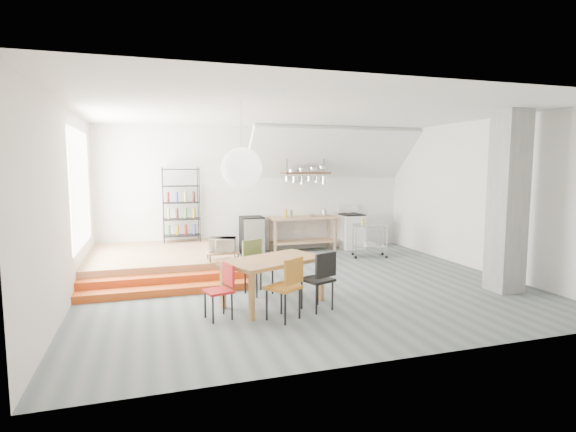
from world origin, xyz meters
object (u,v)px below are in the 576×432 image
object	(u,v)px
dining_table	(273,264)
mini_fridge	(252,235)
rolling_cart	(370,236)
stove	(351,230)

from	to	relation	value
dining_table	mini_fridge	world-z (taller)	mini_fridge
mini_fridge	rolling_cart	bearing A→B (deg)	-26.03
rolling_cart	dining_table	bearing A→B (deg)	-122.42
rolling_cart	mini_fridge	distance (m)	2.96
rolling_cart	mini_fridge	bearing A→B (deg)	169.40
rolling_cart	mini_fridge	xyz separation A→B (m)	(-2.66, 1.30, -0.05)
stove	rolling_cart	distance (m)	1.26
dining_table	mini_fridge	distance (m)	4.31
stove	rolling_cart	size ratio (longest dim) A/B	1.30
dining_table	rolling_cart	xyz separation A→B (m)	(3.28, 2.97, -0.15)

